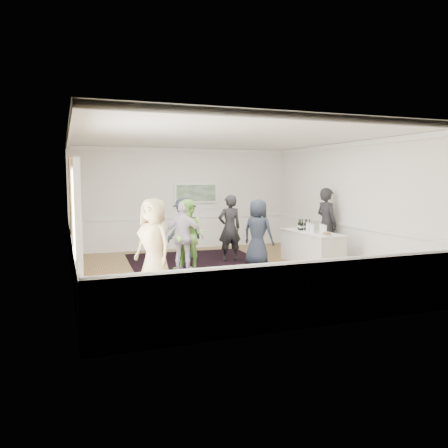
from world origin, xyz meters
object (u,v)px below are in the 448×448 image
object	(u,v)px
serving_table	(312,248)
guest_lilac	(184,237)
guest_green	(189,236)
ice_bucket	(310,227)
guest_tan	(154,244)
guest_dark_a	(185,230)
guest_navy	(258,233)
guest_dark_b	(230,228)
bartender	(326,224)
nut_bowl	(326,234)

from	to	relation	value
serving_table	guest_lilac	world-z (taller)	guest_lilac
guest_green	ice_bucket	xyz separation A→B (m)	(3.33, -0.04, 0.09)
guest_tan	guest_dark_a	xyz separation A→B (m)	(1.40, 2.81, -0.07)
guest_tan	guest_lilac	bearing A→B (deg)	115.21
serving_table	guest_tan	distance (m)	4.63
guest_navy	guest_dark_b	bearing A→B (deg)	-5.93
bartender	nut_bowl	xyz separation A→B (m)	(-0.85, -1.29, -0.10)
bartender	guest_dark_b	xyz separation A→B (m)	(-2.61, 0.69, -0.09)
guest_green	nut_bowl	world-z (taller)	guest_green
guest_tan	guest_green	distance (m)	1.84
nut_bowl	guest_green	bearing A→B (deg)	161.30
ice_bucket	guest_dark_b	bearing A→B (deg)	154.05
serving_table	guest_lilac	bearing A→B (deg)	176.41
guest_lilac	nut_bowl	size ratio (longest dim) A/B	7.05
guest_green	guest_navy	bearing A→B (deg)	43.83
bartender	guest_lilac	world-z (taller)	bartender
guest_dark_a	ice_bucket	bearing A→B (deg)	131.10
bartender	ice_bucket	world-z (taller)	bartender
bartender	nut_bowl	distance (m)	1.55
guest_dark_a	guest_tan	bearing A→B (deg)	39.07
guest_tan	ice_bucket	size ratio (longest dim) A/B	7.15
ice_bucket	nut_bowl	bearing A→B (deg)	-99.01
serving_table	bartender	bearing A→B (deg)	30.54
guest_navy	ice_bucket	xyz separation A→B (m)	(1.45, -0.13, 0.11)
serving_table	guest_navy	bearing A→B (deg)	167.72
bartender	ice_bucket	distance (m)	0.73
bartender	guest_green	size ratio (longest dim) A/B	1.14
guest_tan	guest_dark_b	xyz separation A→B (m)	(2.54, 2.35, -0.03)
serving_table	guest_green	bearing A→B (deg)	176.34
guest_green	guest_navy	world-z (taller)	guest_green
serving_table	guest_tan	world-z (taller)	guest_tan
guest_navy	nut_bowl	world-z (taller)	guest_navy
guest_navy	ice_bucket	world-z (taller)	guest_navy
guest_dark_a	guest_navy	distance (m)	2.05
guest_lilac	guest_navy	xyz separation A→B (m)	(2.00, 0.09, 0.01)
serving_table	nut_bowl	xyz separation A→B (m)	(-0.13, -0.86, 0.46)
guest_dark_a	guest_green	bearing A→B (deg)	54.59
bartender	guest_dark_b	distance (m)	2.70
bartender	guest_dark_a	xyz separation A→B (m)	(-3.75, 1.14, -0.13)
ice_bucket	nut_bowl	world-z (taller)	ice_bucket
ice_bucket	nut_bowl	distance (m)	1.05
guest_navy	ice_bucket	size ratio (longest dim) A/B	6.60
guest_lilac	ice_bucket	bearing A→B (deg)	-148.17
ice_bucket	serving_table	bearing A→B (deg)	-101.42
guest_dark_a	guest_navy	bearing A→B (deg)	117.56
guest_green	guest_dark_b	distance (m)	1.67
guest_navy	bartender	bearing A→B (deg)	-123.34
guest_dark_a	guest_dark_b	distance (m)	1.23
guest_lilac	guest_navy	bearing A→B (deg)	-144.81
guest_tan	guest_navy	size ratio (longest dim) A/B	1.08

